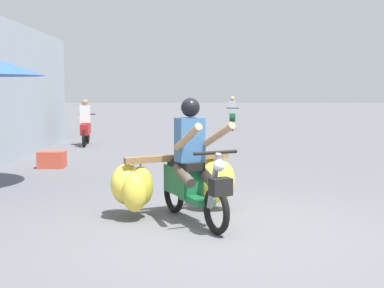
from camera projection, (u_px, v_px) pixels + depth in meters
ground_plane at (227, 234)px, 6.07m from camera, size 120.00×120.00×0.00m
motorbike_main_loaded at (178, 178)px, 6.89m from camera, size 1.79×2.02×1.58m
motorbike_distant_ahead_left at (232, 116)px, 22.01m from camera, size 0.50×1.62×1.40m
motorbike_distant_ahead_right at (85, 127)px, 15.64m from camera, size 0.50×1.62×1.40m
produce_crate at (52, 160)px, 11.20m from camera, size 0.56×0.40×0.36m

